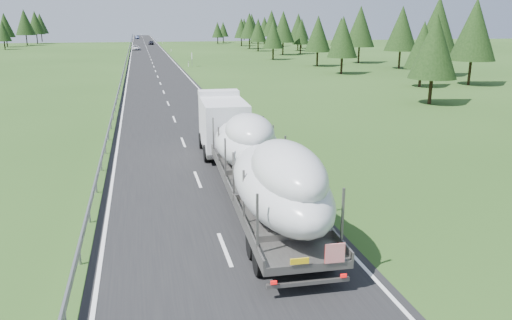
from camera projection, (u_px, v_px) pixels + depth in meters
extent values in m
plane|color=#244316|center=(225.00, 250.00, 19.20)|extent=(400.00, 400.00, 0.00)
cube|color=black|center=(151.00, 59.00, 113.00)|extent=(10.00, 400.00, 0.02)
cube|color=slate|center=(127.00, 57.00, 111.69)|extent=(0.08, 400.00, 0.32)
cylinder|color=slate|center=(80.00, 257.00, 17.97)|extent=(0.10, 0.10, 0.60)
cube|color=silver|center=(239.00, 106.00, 48.62)|extent=(0.12, 0.07, 1.00)
cube|color=black|center=(239.00, 102.00, 48.54)|extent=(0.13, 0.08, 0.12)
cube|color=silver|center=(188.00, 64.00, 95.52)|extent=(0.12, 0.07, 1.00)
cube|color=black|center=(188.00, 62.00, 95.44)|extent=(0.13, 0.08, 0.12)
cube|color=silver|center=(171.00, 50.00, 142.42)|extent=(0.12, 0.07, 1.00)
cube|color=black|center=(171.00, 49.00, 142.34)|extent=(0.13, 0.08, 0.12)
cube|color=silver|center=(162.00, 42.00, 189.32)|extent=(0.12, 0.07, 1.00)
cube|color=black|center=(162.00, 42.00, 189.24)|extent=(0.13, 0.08, 0.12)
cube|color=silver|center=(157.00, 38.00, 236.22)|extent=(0.12, 0.07, 1.00)
cube|color=black|center=(157.00, 37.00, 236.14)|extent=(0.13, 0.08, 0.12)
cube|color=silver|center=(154.00, 35.00, 283.12)|extent=(0.12, 0.07, 1.00)
cube|color=black|center=(154.00, 35.00, 283.04)|extent=(0.13, 0.08, 0.12)
cube|color=silver|center=(151.00, 33.00, 330.02)|extent=(0.12, 0.07, 1.00)
cube|color=black|center=(151.00, 33.00, 329.94)|extent=(0.13, 0.08, 0.12)
cylinder|color=slate|center=(192.00, 61.00, 95.54)|extent=(0.08, 0.08, 2.00)
cube|color=silver|center=(192.00, 56.00, 95.27)|extent=(0.05, 0.90, 1.20)
cylinder|color=black|center=(470.00, 71.00, 67.82)|extent=(0.36, 0.36, 3.91)
cone|color=black|center=(474.00, 29.00, 66.36)|extent=(6.08, 6.08, 8.14)
cylinder|color=black|center=(434.00, 63.00, 79.12)|extent=(0.36, 0.36, 4.15)
cone|color=black|center=(438.00, 25.00, 77.57)|extent=(6.46, 6.46, 8.66)
cylinder|color=black|center=(399.00, 58.00, 91.07)|extent=(0.36, 0.36, 3.79)
cone|color=black|center=(402.00, 28.00, 89.65)|extent=(5.90, 5.90, 7.91)
cylinder|color=black|center=(359.00, 53.00, 103.09)|extent=(0.36, 0.36, 3.92)
cone|color=black|center=(360.00, 26.00, 101.63)|extent=(6.09, 6.09, 8.16)
cylinder|color=black|center=(340.00, 50.00, 120.23)|extent=(0.36, 0.36, 3.14)
cone|color=black|center=(341.00, 32.00, 119.05)|extent=(4.89, 4.89, 6.55)
cylinder|color=black|center=(300.00, 48.00, 131.79)|extent=(0.36, 0.36, 2.95)
cone|color=black|center=(301.00, 32.00, 130.68)|extent=(4.59, 4.59, 6.14)
cylinder|color=black|center=(298.00, 44.00, 145.63)|extent=(0.36, 0.36, 3.62)
cone|color=black|center=(298.00, 27.00, 144.28)|extent=(5.63, 5.63, 7.54)
cylinder|color=black|center=(301.00, 43.00, 158.28)|extent=(0.36, 0.36, 3.15)
cone|color=black|center=(302.00, 29.00, 157.10)|extent=(4.90, 4.90, 6.57)
cylinder|color=black|center=(271.00, 40.00, 169.88)|extent=(0.36, 0.36, 4.10)
cone|color=black|center=(271.00, 23.00, 168.34)|extent=(6.38, 6.38, 8.54)
cylinder|color=black|center=(264.00, 40.00, 185.07)|extent=(0.36, 0.36, 3.40)
cone|color=black|center=(264.00, 26.00, 183.79)|extent=(5.29, 5.29, 7.09)
cylinder|color=black|center=(252.00, 38.00, 193.80)|extent=(0.36, 0.36, 3.80)
cone|color=black|center=(252.00, 24.00, 192.38)|extent=(5.92, 5.92, 7.93)
cylinder|color=black|center=(250.00, 38.00, 208.18)|extent=(0.36, 0.36, 2.95)
cone|color=black|center=(250.00, 28.00, 207.08)|extent=(4.59, 4.59, 6.14)
cylinder|color=black|center=(244.00, 36.00, 226.22)|extent=(0.36, 0.36, 3.25)
cone|color=black|center=(244.00, 26.00, 225.00)|extent=(5.06, 5.06, 6.78)
cylinder|color=black|center=(431.00, 89.00, 52.30)|extent=(0.36, 0.36, 3.18)
cone|color=black|center=(435.00, 46.00, 51.11)|extent=(4.95, 4.95, 6.63)
cylinder|color=black|center=(420.00, 76.00, 65.97)|extent=(0.36, 0.36, 2.90)
cone|color=black|center=(423.00, 45.00, 64.89)|extent=(4.51, 4.51, 6.04)
cylinder|color=black|center=(342.00, 64.00, 82.08)|extent=(0.36, 0.36, 3.17)
cone|color=black|center=(343.00, 37.00, 80.89)|extent=(4.93, 4.93, 6.60)
cylinder|color=black|center=(317.00, 58.00, 96.03)|extent=(0.36, 0.36, 3.24)
cone|color=black|center=(318.00, 34.00, 94.82)|extent=(5.04, 5.04, 6.75)
cylinder|color=black|center=(273.00, 53.00, 112.18)|extent=(0.36, 0.36, 2.96)
cone|color=black|center=(273.00, 34.00, 111.08)|extent=(4.60, 4.60, 6.17)
cylinder|color=black|center=(283.00, 48.00, 127.54)|extent=(0.36, 0.36, 3.73)
cone|color=black|center=(283.00, 27.00, 126.15)|extent=(5.80, 5.80, 7.77)
cylinder|color=black|center=(258.00, 46.00, 143.35)|extent=(0.36, 0.36, 3.14)
cone|color=black|center=(258.00, 30.00, 142.17)|extent=(4.88, 4.88, 6.54)
cylinder|color=black|center=(249.00, 43.00, 155.28)|extent=(0.36, 0.36, 3.71)
cone|color=black|center=(249.00, 26.00, 153.89)|extent=(5.77, 5.77, 7.73)
cylinder|color=black|center=(241.00, 41.00, 173.13)|extent=(0.36, 0.36, 3.21)
cone|color=black|center=(241.00, 28.00, 171.93)|extent=(4.99, 4.99, 6.68)
cylinder|color=black|center=(218.00, 40.00, 188.81)|extent=(0.36, 0.36, 2.75)
cone|color=black|center=(217.00, 30.00, 187.77)|extent=(4.28, 4.28, 5.74)
cylinder|color=black|center=(223.00, 39.00, 199.28)|extent=(0.36, 0.36, 2.76)
cone|color=black|center=(223.00, 29.00, 198.24)|extent=(4.30, 4.30, 5.76)
cylinder|color=black|center=(5.00, 45.00, 151.73)|extent=(0.36, 0.36, 2.91)
cone|color=black|center=(3.00, 31.00, 150.64)|extent=(4.52, 4.52, 6.06)
cylinder|color=black|center=(7.00, 41.00, 165.76)|extent=(0.36, 0.36, 3.77)
cone|color=black|center=(5.00, 25.00, 164.35)|extent=(5.87, 5.87, 7.86)
cylinder|color=black|center=(27.00, 39.00, 175.99)|extent=(0.36, 0.36, 4.24)
cone|color=black|center=(25.00, 22.00, 174.40)|extent=(6.59, 6.59, 8.83)
cylinder|color=black|center=(37.00, 38.00, 189.93)|extent=(0.36, 0.36, 4.14)
cone|color=black|center=(35.00, 23.00, 188.38)|extent=(6.44, 6.44, 8.62)
cylinder|color=black|center=(42.00, 37.00, 207.38)|extent=(0.36, 0.36, 3.91)
cone|color=black|center=(40.00, 23.00, 205.91)|extent=(6.08, 6.08, 8.14)
cube|color=white|center=(223.00, 124.00, 32.27)|extent=(2.93, 5.55, 3.05)
cube|color=black|center=(217.00, 108.00, 34.73)|extent=(2.51, 0.18, 1.53)
cube|color=white|center=(217.00, 93.00, 34.07)|extent=(2.77, 1.41, 0.33)
cube|color=#63615D|center=(227.00, 150.00, 31.65)|extent=(2.85, 3.37, 0.27)
cylinder|color=black|center=(201.00, 141.00, 34.25)|extent=(0.42, 1.10, 1.09)
cylinder|color=black|center=(237.00, 139.00, 34.80)|extent=(0.42, 1.10, 1.09)
cylinder|color=black|center=(208.00, 153.00, 30.98)|extent=(0.42, 1.10, 1.09)
cylinder|color=black|center=(247.00, 151.00, 31.53)|extent=(0.42, 1.10, 1.09)
cube|color=#63615D|center=(261.00, 190.00, 22.85)|extent=(3.51, 15.36, 0.28)
cube|color=#63615D|center=(230.00, 187.00, 22.46)|extent=(0.64, 15.25, 0.26)
cube|color=#63615D|center=(291.00, 183.00, 23.09)|extent=(0.64, 15.25, 0.26)
cube|color=#63615D|center=(265.00, 224.00, 16.08)|extent=(0.08, 0.08, 2.07)
cube|color=#63615D|center=(349.00, 216.00, 16.71)|extent=(0.08, 0.08, 2.07)
cube|color=#63615D|center=(248.00, 197.00, 18.54)|extent=(0.08, 0.08, 2.07)
cube|color=#63615D|center=(322.00, 191.00, 19.17)|extent=(0.08, 0.08, 2.07)
cube|color=#63615D|center=(235.00, 176.00, 20.99)|extent=(0.08, 0.08, 2.07)
cube|color=#63615D|center=(301.00, 172.00, 21.62)|extent=(0.08, 0.08, 2.07)
cube|color=#63615D|center=(225.00, 160.00, 23.44)|extent=(0.08, 0.08, 2.07)
cube|color=#63615D|center=(284.00, 156.00, 24.07)|extent=(0.08, 0.08, 2.07)
cube|color=#63615D|center=(216.00, 147.00, 25.90)|extent=(0.08, 0.08, 2.07)
cube|color=#63615D|center=(270.00, 144.00, 26.53)|extent=(0.08, 0.08, 2.07)
cube|color=#63615D|center=(209.00, 136.00, 28.35)|extent=(0.08, 0.08, 2.07)
cube|color=#63615D|center=(259.00, 133.00, 28.98)|extent=(0.08, 0.08, 2.07)
cylinder|color=black|center=(267.00, 260.00, 17.19)|extent=(0.48, 1.11, 1.09)
cylinder|color=black|center=(333.00, 253.00, 17.71)|extent=(0.48, 1.11, 1.09)
cylinder|color=black|center=(259.00, 244.00, 18.42)|extent=(0.48, 1.11, 1.09)
cylinder|color=black|center=(320.00, 238.00, 18.94)|extent=(0.48, 1.11, 1.09)
cube|color=#63615D|center=(317.00, 282.00, 15.88)|extent=(2.73, 0.23, 0.13)
cube|color=red|center=(343.00, 252.00, 15.73)|extent=(0.66, 0.07, 0.65)
cube|color=yellow|center=(309.00, 260.00, 15.52)|extent=(0.60, 0.07, 0.20)
cube|color=red|center=(283.00, 282.00, 15.52)|extent=(0.20, 0.07, 0.11)
cube|color=red|center=(351.00, 274.00, 16.02)|extent=(0.20, 0.07, 0.11)
ellipsoid|color=silver|center=(282.00, 185.00, 19.20)|extent=(3.51, 8.78, 2.53)
ellipsoid|color=silver|center=(291.00, 171.00, 17.94)|extent=(2.63, 5.57, 2.02)
ellipsoid|color=silver|center=(243.00, 144.00, 26.18)|extent=(3.43, 6.77, 2.28)
ellipsoid|color=silver|center=(247.00, 132.00, 25.19)|extent=(2.57, 4.30, 1.82)
imported|color=silver|center=(136.00, 48.00, 149.22)|extent=(2.72, 5.27, 1.42)
imported|color=black|center=(151.00, 43.00, 182.05)|extent=(2.12, 4.45, 1.47)
imported|color=#16213E|center=(137.00, 37.00, 240.28)|extent=(2.04, 4.83, 1.55)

